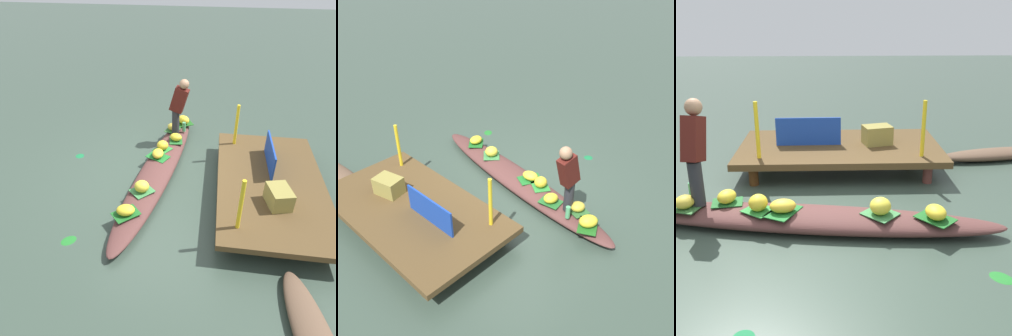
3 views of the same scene
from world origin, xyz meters
TOP-DOWN VIEW (x-y plane):
  - canal_water at (0.00, 0.00)m, footprint 40.00×40.00m
  - dock_platform at (0.45, 2.03)m, footprint 3.20×1.80m
  - vendor_boat at (0.00, 0.00)m, footprint 4.63×1.24m
  - leaf_mat_0 at (0.85, -0.14)m, footprint 0.48×0.47m
  - banana_bunch_0 at (0.85, -0.14)m, footprint 0.27×0.28m
  - leaf_mat_1 at (-1.76, 0.30)m, footprint 0.45×0.50m
  - banana_bunch_1 at (-1.76, 0.30)m, footprint 0.35×0.37m
  - leaf_mat_2 at (-0.95, 0.22)m, footprint 0.39×0.32m
  - banana_bunch_2 at (-0.95, 0.22)m, footprint 0.29×0.31m
  - leaf_mat_3 at (-1.41, 0.09)m, footprint 0.41×0.37m
  - banana_bunch_3 at (-1.41, 0.09)m, footprint 0.30×0.31m
  - leaf_mat_4 at (-0.54, 0.00)m, footprint 0.43×0.42m
  - banana_bunch_4 at (-0.54, 0.00)m, footprint 0.24×0.26m
  - leaf_mat_5 at (1.45, -0.27)m, footprint 0.49×0.49m
  - banana_bunch_5 at (1.45, -0.27)m, footprint 0.27×0.32m
  - leaf_mat_6 at (-0.26, -0.05)m, footprint 0.45×0.51m
  - banana_bunch_6 at (-0.26, -0.05)m, footprint 0.32×0.25m
  - vendor_person at (-1.26, 0.24)m, footprint 0.23×0.43m
  - water_bottle at (-1.40, 0.35)m, footprint 0.08×0.08m
  - market_banner at (-0.05, 2.03)m, footprint 1.03×0.04m
  - railing_post_west at (-0.75, 1.43)m, footprint 0.06×0.06m
  - railing_post_east at (1.65, 1.43)m, footprint 0.06×0.06m
  - produce_crate at (1.05, 2.06)m, footprint 0.50×0.42m
  - drifting_plant_0 at (1.92, -1.06)m, footprint 0.30×0.30m
  - drifting_plant_1 at (-0.40, -1.76)m, footprint 0.25×0.24m

SIDE VIEW (x-z plane):
  - canal_water at x=0.00m, z-range 0.00..0.00m
  - drifting_plant_0 at x=1.92m, z-range 0.00..0.01m
  - drifting_plant_1 at x=-0.40m, z-range 0.00..0.01m
  - vendor_boat at x=0.00m, z-range 0.00..0.23m
  - leaf_mat_0 at x=0.85m, z-range 0.23..0.24m
  - leaf_mat_1 at x=-1.76m, z-range 0.23..0.24m
  - leaf_mat_2 at x=-0.95m, z-range 0.23..0.24m
  - leaf_mat_3 at x=-1.41m, z-range 0.23..0.24m
  - leaf_mat_4 at x=-0.54m, z-range 0.23..0.24m
  - leaf_mat_5 at x=1.45m, z-range 0.23..0.24m
  - leaf_mat_6 at x=-0.26m, z-range 0.23..0.24m
  - banana_bunch_6 at x=-0.26m, z-range 0.23..0.38m
  - banana_bunch_5 at x=1.45m, z-range 0.23..0.39m
  - banana_bunch_3 at x=-1.41m, z-range 0.23..0.39m
  - banana_bunch_2 at x=-0.95m, z-range 0.23..0.39m
  - dock_platform at x=0.45m, z-range 0.13..0.51m
  - banana_bunch_0 at x=0.85m, z-range 0.23..0.43m
  - banana_bunch_4 at x=-0.54m, z-range 0.23..0.43m
  - banana_bunch_1 at x=-1.76m, z-range 0.23..0.43m
  - water_bottle at x=-1.40m, z-range 0.23..0.44m
  - produce_crate at x=1.05m, z-range 0.38..0.68m
  - market_banner at x=-0.05m, z-range 0.38..0.82m
  - railing_post_west at x=-0.75m, z-range 0.38..1.21m
  - railing_post_east at x=1.65m, z-range 0.38..1.21m
  - vendor_person at x=-1.26m, z-range 0.31..1.56m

